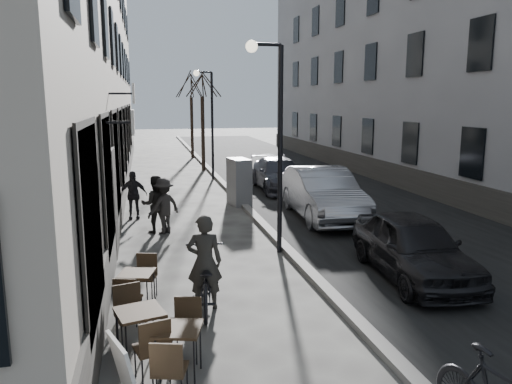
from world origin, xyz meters
name	(u,v)px	position (x,y,z in m)	size (l,w,h in m)	color
ground	(397,383)	(0.00, 0.00, 0.00)	(120.00, 120.00, 0.00)	#3E3C39
road	(302,182)	(3.85, 16.00, 0.00)	(7.30, 60.00, 0.00)	black
kerb	(224,184)	(0.20, 16.00, 0.06)	(0.25, 60.00, 0.12)	slate
building_right	(418,7)	(9.50, 16.50, 8.00)	(4.00, 35.00, 16.00)	gray
streetlamp_near	(273,125)	(-0.17, 6.00, 3.16)	(0.90, 0.28, 5.09)	black
streetlamp_far	(208,112)	(-0.17, 18.00, 3.16)	(0.90, 0.28, 5.09)	black
tree_near	(202,82)	(-0.10, 21.00, 4.66)	(2.40, 2.40, 5.70)	black
tree_far	(191,85)	(-0.10, 27.00, 4.66)	(2.40, 2.40, 5.70)	black
bistro_set_a	(179,347)	(-2.85, 0.77, 0.45)	(0.79, 1.54, 0.88)	black
bistro_set_b	(140,331)	(-3.36, 1.34, 0.48)	(0.83, 1.62, 0.93)	black
bistro_set_c	(137,287)	(-3.42, 3.19, 0.44)	(0.76, 1.49, 0.85)	black
utility_cabinet	(239,182)	(0.10, 11.84, 0.84)	(0.61, 1.12, 1.68)	slate
bicycle	(205,280)	(-2.22, 3.04, 0.53)	(0.71, 2.04, 1.07)	black
cyclist_rider	(205,262)	(-2.22, 3.04, 0.87)	(0.64, 0.42, 1.75)	#2A2824
pedestrian_near	(155,204)	(-2.95, 8.62, 0.82)	(0.80, 0.62, 1.64)	black
pedestrian_mid	(164,206)	(-2.72, 8.46, 0.79)	(1.03, 0.59, 1.59)	#292624
pedestrian_far	(133,195)	(-3.60, 10.48, 0.77)	(0.90, 0.37, 1.54)	black
car_near	(413,247)	(2.30, 3.65, 0.68)	(1.60, 3.99, 1.36)	black
car_mid	(322,194)	(2.30, 9.21, 0.80)	(1.70, 4.87, 1.61)	#919299
car_far	(279,174)	(2.30, 14.42, 0.66)	(1.85, 4.56, 1.32)	#31323A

